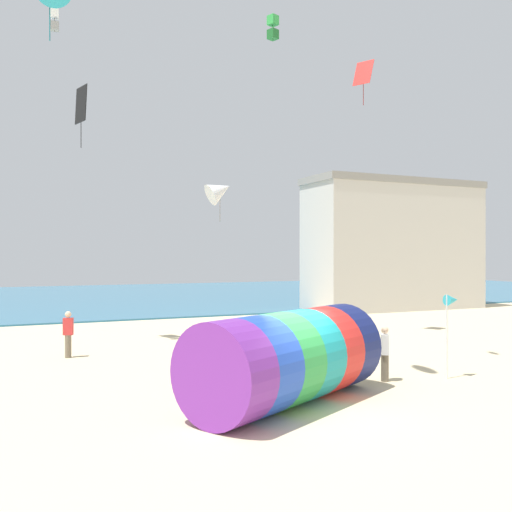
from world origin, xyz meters
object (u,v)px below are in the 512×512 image
Objects in this scene: bystander_mid_beach at (315,334)px; kite_handler at (385,353)px; kite_white_box at (55,20)px; bystander_near_water at (68,334)px; kite_white_delta at (220,191)px; beach_flag at (452,304)px; kite_black_diamond at (81,105)px; kite_green_box at (273,27)px; kite_red_diamond at (363,73)px; giant_inflatable_tube at (288,358)px.

kite_handler is at bearing -93.73° from bystander_mid_beach.
kite_white_box reaches higher than bystander_near_water.
kite_handler is 0.97× the size of kite_white_delta.
kite_black_diamond is at bearing 128.98° from beach_flag.
kite_white_delta reaches higher than bystander_mid_beach.
kite_green_box is 0.42× the size of beach_flag.
kite_white_delta reaches higher than kite_handler.
kite_green_box reaches higher than kite_white_delta.
kite_handler is 0.77× the size of kite_red_diamond.
kite_red_diamond reaches higher than kite_black_diamond.
kite_white_box reaches higher than kite_white_delta.
kite_black_diamond is 1.53× the size of bystander_near_water.
bystander_mid_beach is at bearing -89.19° from kite_green_box.
giant_inflatable_tube is 2.45× the size of beach_flag.
beach_flag is at bearing 6.06° from giant_inflatable_tube.
kite_green_box is 0.63× the size of kite_white_delta.
bystander_near_water is (-4.50, 9.50, -0.31)m from giant_inflatable_tube.
beach_flag is (-3.01, -9.09, -10.39)m from kite_red_diamond.
kite_red_diamond is 13.44m from bystander_mid_beach.
kite_green_box reaches higher than bystander_mid_beach.
kite_red_diamond reaches higher than kite_white_delta.
bystander_mid_beach is (7.91, -6.84, -9.71)m from kite_black_diamond.
kite_white_box is 0.56× the size of bystander_mid_beach.
bystander_mid_beach is 5.85m from beach_flag.
kite_white_box is at bearing 166.47° from kite_green_box.
beach_flag is (9.83, -12.15, -8.18)m from kite_black_diamond.
bystander_near_water is at bearing 140.55° from beach_flag.
kite_green_box is 1.19× the size of kite_white_box.
beach_flag is at bearing -51.02° from kite_black_diamond.
bystander_near_water is 9.50m from bystander_mid_beach.
kite_red_diamond is at bearing 58.62° from kite_handler.
beach_flag reaches higher than kite_handler.
kite_white_delta is 1.00× the size of bystander_near_water.
kite_white_delta is 7.98m from bystander_near_water.
kite_red_diamond is 0.83× the size of beach_flag.
kite_white_delta is (-8.48, -2.71, -6.38)m from kite_red_diamond.
kite_black_diamond is at bearing 139.14° from bystander_mid_beach.
kite_white_delta is (-3.23, 5.89, 5.51)m from kite_handler.
kite_red_diamond reaches higher than beach_flag.
kite_white_delta is 0.66× the size of beach_flag.
kite_green_box is 14.87m from beach_flag.
kite_green_box is at bearing -178.07° from kite_red_diamond.
bystander_near_water reaches higher than bystander_mid_beach.
kite_white_box is at bearing -138.46° from kite_black_diamond.
bystander_near_water is (-5.27, 2.45, -5.47)m from kite_white_delta.
kite_white_box is (-9.05, 2.18, -0.39)m from kite_green_box.
kite_red_diamond is at bearing 1.06° from bystander_near_water.
bystander_mid_beach is 0.62× the size of beach_flag.
kite_green_box is 8.85m from kite_white_delta.
beach_flag reaches higher than bystander_near_water.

